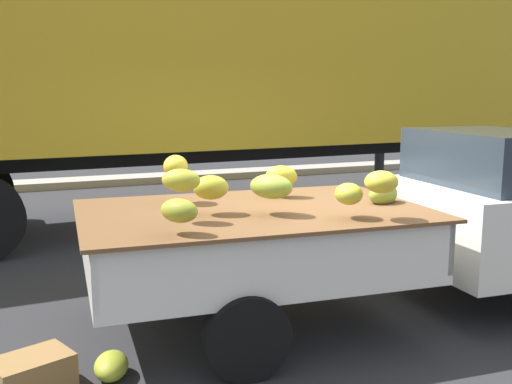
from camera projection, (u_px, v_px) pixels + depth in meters
ground at (322, 309)px, 5.74m from camera, size 220.00×220.00×0.00m
curb_strip at (138, 179)px, 13.70m from camera, size 80.00×0.80×0.16m
pickup_truck at (456, 216)px, 5.75m from camera, size 5.27×2.23×1.70m
semi_trailer at (211, 62)px, 9.49m from camera, size 12.11×3.14×3.95m
fallen_banana_bunch_near_tailgate at (111, 366)px, 4.34m from camera, size 0.34×0.42×0.19m
produce_crate at (32, 375)px, 4.13m from camera, size 0.61×0.52×0.27m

